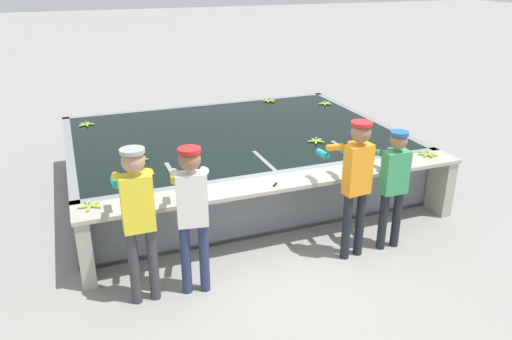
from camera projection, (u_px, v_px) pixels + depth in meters
name	position (u px, v px, depth m)	size (l,w,h in m)	color
ground_plane	(292.00, 250.00, 6.39)	(80.00, 80.00, 0.00)	gray
wash_tank	(233.00, 158.00, 8.23)	(5.13, 3.77, 0.88)	gray
work_ledge	(286.00, 198.00, 6.34)	(5.13, 0.45, 0.88)	#A8A393
worker_0	(138.00, 210.00, 5.06)	(0.41, 0.72, 1.75)	#38383D
worker_1	(192.00, 206.00, 5.23)	(0.48, 0.74, 1.69)	navy
worker_2	(356.00, 176.00, 5.88)	(0.45, 0.74, 1.75)	#1E2328
worker_3	(393.00, 179.00, 6.14)	(0.42, 0.72, 1.56)	#1E2328
banana_bunch_floating_0	(352.00, 149.00, 7.29)	(0.28, 0.27, 0.08)	#7FAD33
banana_bunch_floating_1	(325.00, 103.00, 9.69)	(0.28, 0.27, 0.08)	#9EC642
banana_bunch_floating_2	(86.00, 124.00, 8.41)	(0.27, 0.27, 0.08)	#93BC3D
banana_bunch_floating_3	(144.00, 174.00, 6.41)	(0.28, 0.28, 0.08)	#8CB738
banana_bunch_floating_4	(316.00, 141.00, 7.61)	(0.28, 0.27, 0.08)	#8CB738
banana_bunch_floating_5	(138.00, 159.00, 6.89)	(0.28, 0.28, 0.08)	#8CB738
banana_bunch_floating_6	(269.00, 101.00, 9.89)	(0.28, 0.27, 0.08)	#8CB738
banana_bunch_ledge_0	(196.00, 190.00, 5.94)	(0.28, 0.28, 0.08)	#8CB738
banana_bunch_ledge_1	(90.00, 206.00, 5.55)	(0.27, 0.28, 0.08)	#9EC642
banana_bunch_ledge_2	(427.00, 154.00, 7.07)	(0.28, 0.28, 0.08)	#93BC3D
knife_0	(277.00, 183.00, 6.16)	(0.25, 0.28, 0.02)	silver
knife_1	(353.00, 168.00, 6.62)	(0.35, 0.05, 0.02)	silver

